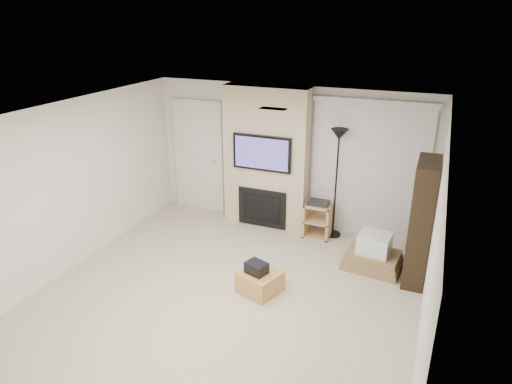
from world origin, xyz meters
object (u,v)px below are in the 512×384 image
at_px(av_stand, 318,218).
at_px(box_stack, 373,255).
at_px(bookshelf, 421,222).
at_px(ottoman, 260,282).
at_px(floor_lamp, 338,153).

bearing_deg(av_stand, box_stack, -33.21).
distance_m(av_stand, bookshelf, 1.91).
bearing_deg(bookshelf, av_stand, 155.60).
relative_size(ottoman, bookshelf, 0.28).
height_order(floor_lamp, av_stand, floor_lamp).
bearing_deg(ottoman, bookshelf, 31.13).
bearing_deg(box_stack, ottoman, -137.30).
distance_m(floor_lamp, bookshelf, 1.78).
xyz_separation_m(ottoman, av_stand, (0.29, 1.94, 0.20)).
height_order(ottoman, bookshelf, bookshelf).
bearing_deg(bookshelf, floor_lamp, 147.79).
bearing_deg(bookshelf, box_stack, 174.04).
bearing_deg(ottoman, box_stack, 42.70).
relative_size(box_stack, bookshelf, 0.50).
height_order(floor_lamp, bookshelf, floor_lamp).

